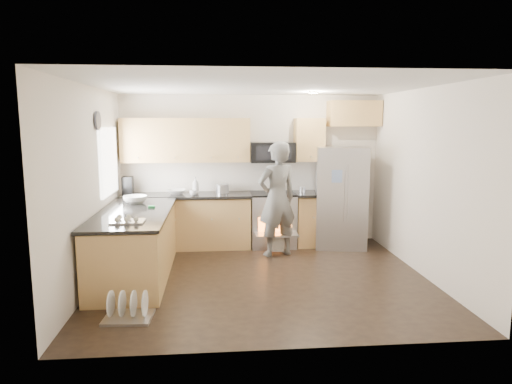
{
  "coord_description": "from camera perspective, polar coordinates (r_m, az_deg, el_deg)",
  "views": [
    {
      "loc": [
        -0.63,
        -6.0,
        2.13
      ],
      "look_at": [
        -0.05,
        0.5,
        1.13
      ],
      "focal_mm": 32.0,
      "sensor_mm": 36.0,
      "label": 1
    }
  ],
  "objects": [
    {
      "name": "refrigerator",
      "position": [
        7.92,
        10.56,
        -0.66
      ],
      "size": [
        0.94,
        0.79,
        1.72
      ],
      "rotation": [
        0.0,
        0.0,
        -0.17
      ],
      "color": "#B7B7BC",
      "rests_on": "ground"
    },
    {
      "name": "back_cabinet_run",
      "position": [
        7.84,
        -4.73,
        0.12
      ],
      "size": [
        4.45,
        0.64,
        2.5
      ],
      "color": "tan",
      "rests_on": "ground"
    },
    {
      "name": "dish_rack",
      "position": [
        5.33,
        -15.68,
        -14.16
      ],
      "size": [
        0.54,
        0.44,
        0.32
      ],
      "rotation": [
        0.0,
        0.0,
        -0.06
      ],
      "color": "#B7B7BC",
      "rests_on": "ground"
    },
    {
      "name": "ground",
      "position": [
        6.4,
        0.84,
        -10.73
      ],
      "size": [
        4.5,
        4.5,
        0.0
      ],
      "primitive_type": "plane",
      "color": "black",
      "rests_on": "ground"
    },
    {
      "name": "peninsula",
      "position": [
        6.57,
        -14.86,
        -6.28
      ],
      "size": [
        0.96,
        2.36,
        1.04
      ],
      "color": "tan",
      "rests_on": "ground"
    },
    {
      "name": "room_shell",
      "position": [
        6.06,
        0.51,
        4.41
      ],
      "size": [
        4.54,
        4.04,
        2.62
      ],
      "color": "white",
      "rests_on": "ground"
    },
    {
      "name": "person",
      "position": [
        7.28,
        2.65,
        -0.88
      ],
      "size": [
        0.79,
        0.66,
        1.84
      ],
      "primitive_type": "imported",
      "rotation": [
        0.0,
        0.0,
        3.52
      ],
      "color": "slate",
      "rests_on": "ground"
    },
    {
      "name": "stove_range",
      "position": [
        7.89,
        2.11,
        -1.91
      ],
      "size": [
        0.76,
        0.97,
        1.79
      ],
      "color": "#B7B7BC",
      "rests_on": "ground"
    }
  ]
}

